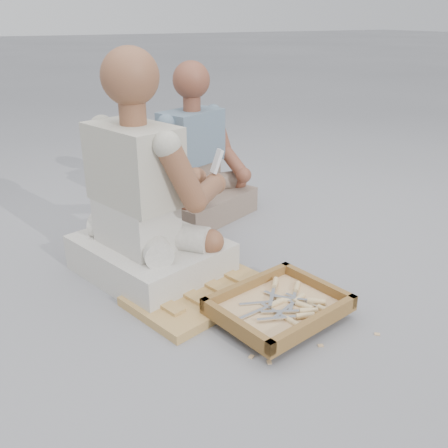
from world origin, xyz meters
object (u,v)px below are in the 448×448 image
carved_panel (201,293)px  craftsman (146,204)px  companion (197,167)px  tool_tray (279,307)px

carved_panel → craftsman: bearing=110.3°
craftsman → carved_panel: bearing=2.4°
craftsman → companion: 0.76m
tool_tray → carved_panel: bearing=123.9°
tool_tray → companion: 1.21m
carved_panel → tool_tray: 0.36m
carved_panel → tool_tray: size_ratio=1.04×
carved_panel → companion: 1.00m
tool_tray → companion: companion is taller
companion → carved_panel: bearing=42.2°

